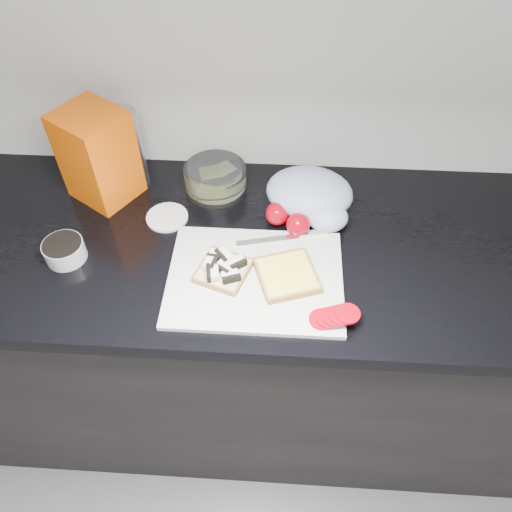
{
  "coord_description": "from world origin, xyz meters",
  "views": [
    {
      "loc": [
        0.16,
        0.36,
        1.8
      ],
      "look_at": [
        0.11,
        1.1,
        0.95
      ],
      "focal_mm": 35.0,
      "sensor_mm": 36.0,
      "label": 1
    }
  ],
  "objects_px": {
    "cutting_board": "(255,278)",
    "steel_canister": "(126,150)",
    "glass_bowl": "(215,179)",
    "bread_bag": "(98,155)"
  },
  "relations": [
    {
      "from": "cutting_board",
      "to": "glass_bowl",
      "type": "xyz_separation_m",
      "value": [
        -0.13,
        0.31,
        0.03
      ]
    },
    {
      "from": "cutting_board",
      "to": "steel_canister",
      "type": "height_order",
      "value": "steel_canister"
    },
    {
      "from": "cutting_board",
      "to": "steel_canister",
      "type": "distance_m",
      "value": 0.49
    },
    {
      "from": "cutting_board",
      "to": "steel_canister",
      "type": "relative_size",
      "value": 1.85
    },
    {
      "from": "cutting_board",
      "to": "bread_bag",
      "type": "distance_m",
      "value": 0.52
    },
    {
      "from": "bread_bag",
      "to": "steel_canister",
      "type": "distance_m",
      "value": 0.08
    },
    {
      "from": "steel_canister",
      "to": "glass_bowl",
      "type": "bearing_deg",
      "value": -3.59
    },
    {
      "from": "glass_bowl",
      "to": "steel_canister",
      "type": "bearing_deg",
      "value": 176.41
    },
    {
      "from": "cutting_board",
      "to": "glass_bowl",
      "type": "bearing_deg",
      "value": 112.02
    },
    {
      "from": "cutting_board",
      "to": "glass_bowl",
      "type": "relative_size",
      "value": 2.41
    }
  ]
}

